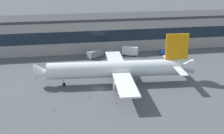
# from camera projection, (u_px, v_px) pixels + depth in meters

# --- Properties ---
(ground_plane) EXTENTS (600.00, 600.00, 0.00)m
(ground_plane) POSITION_uv_depth(u_px,v_px,m) (99.00, 89.00, 109.17)
(ground_plane) COLOR #4C4F54
(terminal_building) EXTENTS (166.74, 19.05, 16.09)m
(terminal_building) POSITION_uv_depth(u_px,v_px,m) (83.00, 33.00, 155.51)
(terminal_building) COLOR #9E9993
(terminal_building) RESTS_ON ground_plane
(airliner) EXTENTS (55.96, 47.68, 17.62)m
(airliner) POSITION_uv_depth(u_px,v_px,m) (117.00, 69.00, 111.61)
(airliner) COLOR white
(airliner) RESTS_ON ground_plane
(catering_truck) EXTENTS (7.58, 5.68, 4.15)m
(catering_truck) POSITION_uv_depth(u_px,v_px,m) (130.00, 51.00, 146.47)
(catering_truck) COLOR white
(catering_truck) RESTS_ON ground_plane
(fuel_truck) EXTENTS (8.23, 7.56, 3.35)m
(fuel_truck) POSITION_uv_depth(u_px,v_px,m) (95.00, 53.00, 143.56)
(fuel_truck) COLOR gray
(fuel_truck) RESTS_ON ground_plane
(baggage_tug) EXTENTS (2.87, 4.00, 1.85)m
(baggage_tug) POSITION_uv_depth(u_px,v_px,m) (162.00, 52.00, 148.82)
(baggage_tug) COLOR #2651A5
(baggage_tug) RESTS_ON ground_plane
(traffic_cone_0) EXTENTS (0.57, 0.57, 0.72)m
(traffic_cone_0) POSITION_uv_depth(u_px,v_px,m) (116.00, 102.00, 97.72)
(traffic_cone_0) COLOR #F2590C
(traffic_cone_0) RESTS_ON ground_plane
(traffic_cone_1) EXTENTS (0.51, 0.51, 0.63)m
(traffic_cone_1) POSITION_uv_depth(u_px,v_px,m) (192.00, 99.00, 100.18)
(traffic_cone_1) COLOR #F2590C
(traffic_cone_1) RESTS_ON ground_plane
(traffic_cone_2) EXTENTS (0.47, 0.47, 0.58)m
(traffic_cone_2) POSITION_uv_depth(u_px,v_px,m) (54.00, 110.00, 93.12)
(traffic_cone_2) COLOR #F2590C
(traffic_cone_2) RESTS_ON ground_plane
(traffic_cone_3) EXTENTS (0.49, 0.49, 0.62)m
(traffic_cone_3) POSITION_uv_depth(u_px,v_px,m) (89.00, 96.00, 102.47)
(traffic_cone_3) COLOR #F2590C
(traffic_cone_3) RESTS_ON ground_plane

